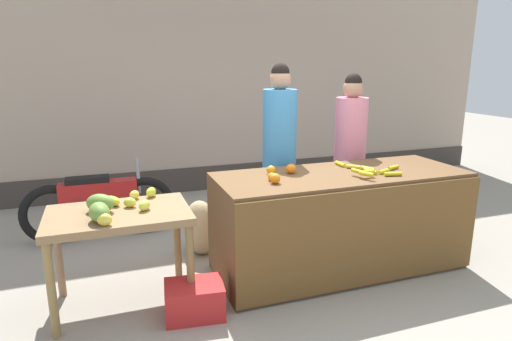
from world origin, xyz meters
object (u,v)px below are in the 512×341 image
(vendor_woman_blue_shirt, at_px, (279,157))
(produce_crate, at_px, (194,300))
(vendor_woman_pink_shirt, at_px, (349,156))
(parked_motorcycle, at_px, (99,203))
(produce_sack, at_px, (200,228))

(vendor_woman_blue_shirt, bearing_deg, produce_crate, -137.35)
(vendor_woman_blue_shirt, relative_size, produce_crate, 4.28)
(vendor_woman_pink_shirt, relative_size, parked_motorcycle, 1.11)
(produce_sack, bearing_deg, vendor_woman_blue_shirt, -3.31)
(parked_motorcycle, distance_m, produce_sack, 1.22)
(parked_motorcycle, height_order, produce_sack, parked_motorcycle)
(vendor_woman_blue_shirt, xyz_separation_m, parked_motorcycle, (-1.77, 0.82, -0.55))
(vendor_woman_blue_shirt, height_order, vendor_woman_pink_shirt, vendor_woman_blue_shirt)
(parked_motorcycle, relative_size, produce_crate, 3.64)
(produce_crate, relative_size, produce_sack, 0.79)
(vendor_woman_pink_shirt, distance_m, produce_crate, 2.37)
(vendor_woman_blue_shirt, bearing_deg, parked_motorcycle, 155.21)
(produce_sack, bearing_deg, produce_crate, -105.14)
(vendor_woman_pink_shirt, xyz_separation_m, parked_motorcycle, (-2.62, 0.76, -0.49))
(vendor_woman_pink_shirt, height_order, produce_crate, vendor_woman_pink_shirt)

